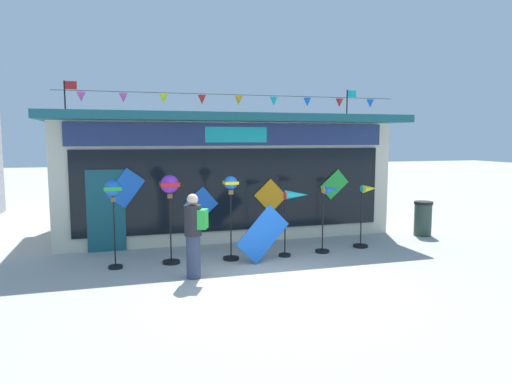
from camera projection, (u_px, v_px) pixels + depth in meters
name	position (u px, v px, depth m)	size (l,w,h in m)	color
ground_plane	(275.00, 284.00, 8.88)	(80.00, 80.00, 0.00)	#ADAAA5
kite_shop_building	(219.00, 173.00, 14.18)	(9.45, 5.15, 4.31)	beige
wind_spinner_far_left	(113.00, 196.00, 9.77)	(0.36, 0.36, 1.89)	black
wind_spinner_left	(170.00, 193.00, 10.16)	(0.40, 0.40, 1.96)	black
wind_spinner_center_left	(231.00, 198.00, 10.49)	(0.37, 0.37, 1.91)	black
wind_spinner_center_right	(294.00, 204.00, 10.88)	(0.71, 0.35, 1.55)	black
wind_spinner_right	(328.00, 208.00, 11.25)	(0.63, 0.34, 1.62)	black
wind_spinner_far_right	(366.00, 208.00, 11.80)	(0.63, 0.37, 1.59)	black
person_near_camera	(194.00, 234.00, 9.15)	(0.48, 0.41, 1.68)	#333D56
trash_bin	(423.00, 218.00, 13.25)	(0.52, 0.52, 0.97)	#2D4238
display_kite_on_ground	(263.00, 234.00, 10.33)	(0.65, 0.03, 1.18)	blue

